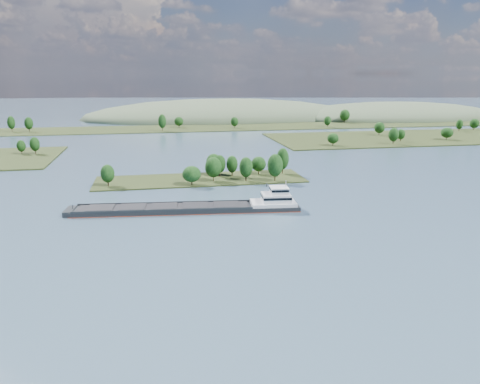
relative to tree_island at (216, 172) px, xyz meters
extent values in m
plane|color=#3C5368|center=(-7.32, -58.79, -3.83)|extent=(1800.00, 1800.00, 0.00)
cube|color=#242F15|center=(-7.32, 1.21, -3.83)|extent=(100.00, 30.00, 1.20)
cylinder|color=black|center=(13.35, -7.50, -1.35)|extent=(0.50, 0.50, 3.76)
ellipsoid|color=black|center=(13.35, -7.50, 3.43)|extent=(6.43, 6.43, 9.67)
cylinder|color=black|center=(0.58, 11.61, -1.54)|extent=(0.50, 0.50, 3.37)
ellipsoid|color=black|center=(0.58, 11.61, 2.75)|extent=(7.83, 7.83, 8.68)
cylinder|color=black|center=(-1.79, -4.62, -1.36)|extent=(0.50, 0.50, 3.75)
ellipsoid|color=black|center=(-1.79, -4.62, 3.41)|extent=(7.97, 7.97, 9.63)
cylinder|color=black|center=(2.76, 5.81, -1.49)|extent=(0.50, 0.50, 3.48)
ellipsoid|color=black|center=(2.76, 5.81, 2.93)|extent=(6.01, 6.01, 8.94)
cylinder|color=black|center=(-12.56, -10.61, -1.80)|extent=(0.50, 0.50, 2.86)
ellipsoid|color=black|center=(-12.56, -10.61, 1.83)|extent=(8.58, 8.58, 7.34)
cylinder|color=black|center=(-50.00, -5.58, -1.61)|extent=(0.50, 0.50, 3.24)
ellipsoid|color=black|center=(-50.00, -5.58, 2.50)|extent=(6.26, 6.26, 8.32)
cylinder|color=black|center=(8.87, 5.23, -1.56)|extent=(0.50, 0.50, 3.33)
ellipsoid|color=black|center=(8.87, 5.23, 2.68)|extent=(5.69, 5.69, 8.57)
cylinder|color=black|center=(34.97, 5.70, -1.08)|extent=(0.50, 0.50, 4.30)
ellipsoid|color=black|center=(34.97, 5.70, 4.39)|extent=(6.32, 6.32, 11.05)
cylinder|color=black|center=(26.89, -9.77, -1.11)|extent=(0.50, 0.50, 4.24)
ellipsoid|color=black|center=(26.89, -9.77, 4.28)|extent=(7.43, 7.43, 10.90)
cylinder|color=black|center=(22.70, 6.67, -1.75)|extent=(0.50, 0.50, 2.95)
ellipsoid|color=black|center=(22.70, 6.67, 1.99)|extent=(7.56, 7.56, 7.58)
cylinder|color=black|center=(-102.08, 92.01, -1.28)|extent=(0.50, 0.50, 3.50)
ellipsoid|color=black|center=(-102.08, 92.01, 3.18)|extent=(6.11, 6.11, 9.01)
cylinder|color=black|center=(-110.44, 93.06, -1.57)|extent=(0.50, 0.50, 2.92)
ellipsoid|color=black|center=(-110.44, 93.06, 2.14)|extent=(5.46, 5.46, 7.50)
cube|color=#242F15|center=(222.68, 121.21, -3.83)|extent=(320.00, 90.00, 1.60)
cylinder|color=black|center=(95.71, 90.16, -1.59)|extent=(0.50, 0.50, 2.87)
ellipsoid|color=black|center=(95.71, 90.16, 2.06)|extent=(7.98, 7.98, 7.38)
cylinder|color=black|center=(255.14, 154.40, -1.37)|extent=(0.50, 0.50, 3.32)
ellipsoid|color=black|center=(255.14, 154.40, 2.86)|extent=(8.15, 8.15, 8.55)
cylinder|color=black|center=(192.46, 101.83, -1.50)|extent=(0.50, 0.50, 3.06)
ellipsoid|color=black|center=(192.46, 101.83, 2.39)|extent=(9.20, 9.20, 7.87)
cylinder|color=black|center=(141.10, 88.86, -1.11)|extent=(0.50, 0.50, 3.84)
ellipsoid|color=black|center=(141.10, 88.86, 3.78)|extent=(7.35, 7.35, 9.88)
cylinder|color=black|center=(153.11, 100.11, -1.52)|extent=(0.50, 0.50, 3.01)
ellipsoid|color=black|center=(153.11, 100.11, 2.30)|extent=(6.27, 6.27, 7.73)
cylinder|color=black|center=(154.55, 136.76, -1.28)|extent=(0.50, 0.50, 3.50)
ellipsoid|color=black|center=(154.55, 136.76, 3.17)|extent=(8.53, 8.53, 8.99)
cylinder|color=black|center=(236.40, 148.89, -1.32)|extent=(0.50, 0.50, 3.41)
ellipsoid|color=black|center=(236.40, 148.89, 3.01)|extent=(5.89, 5.89, 8.76)
cube|color=#242F15|center=(-7.32, 221.21, -3.83)|extent=(900.00, 60.00, 1.20)
cylinder|color=black|center=(-149.33, 220.76, -0.99)|extent=(0.50, 0.50, 4.48)
ellipsoid|color=black|center=(-149.33, 220.76, 4.72)|extent=(6.54, 6.54, 11.53)
cylinder|color=black|center=(135.02, 202.68, -1.51)|extent=(0.50, 0.50, 3.44)
ellipsoid|color=black|center=(135.02, 202.68, 2.86)|extent=(6.62, 6.62, 8.84)
cylinder|color=black|center=(-3.60, 225.99, -1.58)|extent=(0.50, 0.50, 3.30)
ellipsoid|color=black|center=(-3.60, 225.99, 2.62)|extent=(8.44, 8.44, 8.49)
cylinder|color=black|center=(167.37, 238.20, -0.99)|extent=(0.50, 0.50, 4.47)
ellipsoid|color=black|center=(167.37, 238.20, 4.69)|extent=(10.34, 10.34, 11.50)
cylinder|color=black|center=(-134.15, 217.11, -1.13)|extent=(0.50, 0.50, 4.19)
ellipsoid|color=black|center=(-134.15, 217.11, 4.20)|extent=(7.30, 7.30, 10.79)
cylinder|color=black|center=(47.15, 211.95, -1.54)|extent=(0.50, 0.50, 3.37)
ellipsoid|color=black|center=(47.15, 211.95, 2.74)|extent=(7.25, 7.25, 8.66)
cylinder|color=black|center=(-19.66, 201.09, -0.79)|extent=(0.50, 0.50, 4.87)
ellipsoid|color=black|center=(-19.66, 201.09, 5.40)|extent=(7.04, 7.04, 12.53)
ellipsoid|color=#44553A|center=(252.68, 291.21, -3.83)|extent=(260.00, 140.00, 36.00)
ellipsoid|color=#44553A|center=(52.68, 321.21, -3.83)|extent=(320.00, 160.00, 44.00)
cube|color=black|center=(-17.95, -50.38, -3.30)|extent=(84.84, 18.50, 2.32)
cube|color=#952C10|center=(-17.95, -50.38, -3.78)|extent=(85.07, 18.73, 0.26)
cube|color=black|center=(-25.85, -44.45, -1.83)|extent=(65.01, 6.64, 0.84)
cube|color=black|center=(-26.83, -54.72, -1.83)|extent=(65.01, 6.64, 0.84)
cube|color=black|center=(-26.34, -49.58, -1.99)|extent=(63.78, 15.45, 0.32)
cube|color=black|center=(-49.39, -47.38, -1.67)|extent=(10.25, 9.50, 0.37)
cube|color=black|center=(-37.87, -48.48, -1.67)|extent=(10.25, 9.50, 0.37)
cube|color=black|center=(-26.34, -49.58, -1.67)|extent=(10.25, 9.50, 0.37)
cube|color=black|center=(-14.81, -50.68, -1.67)|extent=(10.25, 9.50, 0.37)
cube|color=black|center=(-3.28, -51.79, -1.67)|extent=(10.25, 9.50, 0.37)
cube|color=black|center=(-60.40, -46.32, -2.88)|extent=(4.05, 9.73, 2.11)
cylinder|color=black|center=(-59.35, -46.42, -1.41)|extent=(0.28, 0.28, 2.32)
cube|color=silver|center=(14.53, -53.49, -1.51)|extent=(17.73, 11.66, 1.26)
cube|color=silver|center=(15.58, -53.59, 0.59)|extent=(11.28, 9.39, 3.16)
cube|color=black|center=(15.58, -53.59, 1.01)|extent=(11.51, 9.62, 0.95)
cube|color=silver|center=(16.63, -53.69, 3.33)|extent=(6.89, 6.89, 2.32)
cube|color=black|center=(16.63, -53.69, 3.75)|extent=(7.12, 7.12, 0.84)
cube|color=silver|center=(16.63, -53.69, 4.59)|extent=(7.35, 7.35, 0.21)
cylinder|color=silver|center=(19.25, -53.94, 5.86)|extent=(0.23, 0.23, 2.74)
cylinder|color=black|center=(12.74, -50.15, 4.80)|extent=(0.57, 0.57, 1.26)
camera|label=1|loc=(-29.94, -219.13, 46.19)|focal=35.00mm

